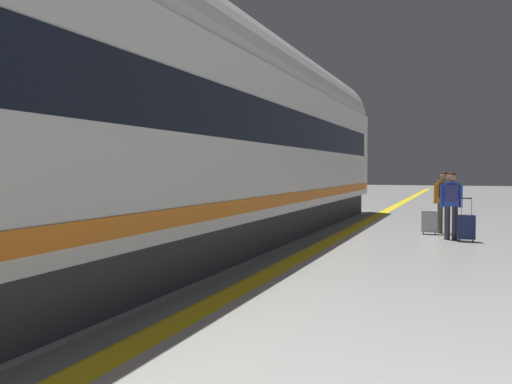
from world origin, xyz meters
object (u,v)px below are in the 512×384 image
at_px(passenger_near, 451,199).
at_px(suitcase_near, 466,227).
at_px(high_speed_train, 95,107).
at_px(suitcase_mid, 429,221).
at_px(passenger_mid, 444,197).

relative_size(passenger_near, suitcase_near, 1.58).
bearing_deg(high_speed_train, suitcase_near, 53.23).
height_order(high_speed_train, passenger_near, high_speed_train).
bearing_deg(high_speed_train, passenger_near, 55.88).
distance_m(high_speed_train, suitcase_mid, 9.13).
height_order(suitcase_near, passenger_mid, passenger_mid).
distance_m(passenger_near, passenger_mid, 1.33).
xyz_separation_m(suitcase_near, passenger_mid, (-0.52, 1.52, 0.60)).
xyz_separation_m(high_speed_train, suitcase_near, (4.96, 6.64, -2.17)).
bearing_deg(suitcase_mid, high_speed_train, -117.67).
bearing_deg(suitcase_near, suitcase_mid, 124.96).
distance_m(passenger_near, suitcase_near, 0.71).
bearing_deg(suitcase_mid, passenger_near, -62.11).
relative_size(passenger_near, suitcase_mid, 2.65).
height_order(high_speed_train, passenger_mid, high_speed_train).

